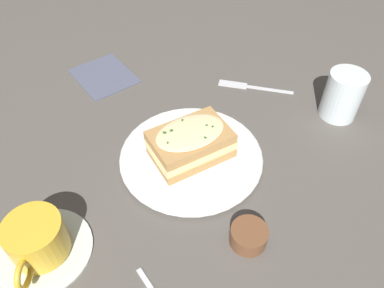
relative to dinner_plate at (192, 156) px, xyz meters
The scene contains 8 objects.
ground_plane 0.02m from the dinner_plate, behind, with size 2.40×2.40×0.00m, color #514C47.
dinner_plate is the anchor object (origin of this frame).
sandwich 0.04m from the dinner_plate, 139.15° to the left, with size 0.10×0.15×0.06m.
teacup_with_saucer 0.30m from the dinner_plate, 78.42° to the right, with size 0.15×0.15×0.07m.
water_glass 0.34m from the dinner_plate, 85.26° to the left, with size 0.08×0.08×0.10m, color silver.
fork 0.26m from the dinner_plate, 122.91° to the left, with size 0.13×0.14×0.00m.
napkin 0.34m from the dinner_plate, 169.63° to the right, with size 0.15×0.12×0.00m, color #4C5166.
condiment_pot 0.19m from the dinner_plate, ahead, with size 0.06×0.06×0.03m, color brown.
Camera 1 is at (0.43, -0.22, 0.54)m, focal length 35.00 mm.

